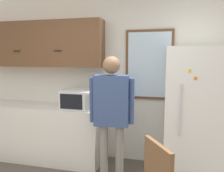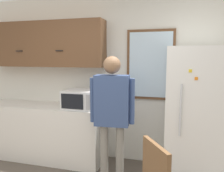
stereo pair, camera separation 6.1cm
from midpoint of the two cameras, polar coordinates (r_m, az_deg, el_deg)
The scene contains 7 objects.
back_wall at distance 3.60m, azimuth 1.12°, elevation 1.87°, with size 6.00×0.06×2.70m.
counter at distance 3.94m, azimuth -17.08°, elevation -11.23°, with size 2.08×0.59×0.92m.
upper_cabinets at distance 3.86m, azimuth -16.85°, elevation 10.36°, with size 2.08×0.34×0.74m.
microwave at distance 3.43m, azimuth -7.75°, elevation -3.38°, with size 0.49×0.42×0.29m.
person at distance 2.90m, azimuth 0.60°, elevation -5.44°, with size 0.60×0.25×1.72m.
refrigerator at distance 3.21m, azimuth 21.67°, elevation -7.19°, with size 0.82×0.73×1.84m.
window at distance 3.45m, azimuth 10.49°, elevation 5.44°, with size 0.73×0.05×1.08m.
Camera 2 is at (0.88, -1.39, 1.72)m, focal length 35.00 mm.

